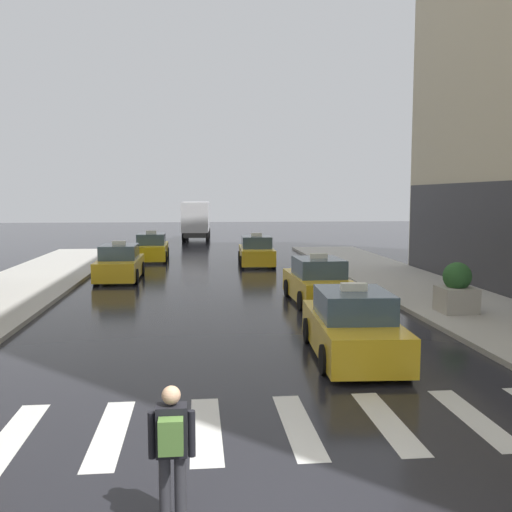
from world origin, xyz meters
TOP-DOWN VIEW (x-y plane):
  - crosswalk_markings at (-0.00, 3.00)m, footprint 11.30×2.80m
  - taxi_lead at (2.77, 6.92)m, footprint 2.12×4.62m
  - taxi_second at (3.44, 13.95)m, footprint 1.99×4.57m
  - taxi_third at (-4.44, 20.52)m, footprint 1.95×4.55m
  - taxi_fourth at (2.40, 25.57)m, footprint 2.05×4.60m
  - taxi_fifth at (-3.60, 28.48)m, footprint 1.96×4.55m
  - box_truck at (-0.95, 44.05)m, footprint 2.53×7.62m
  - pedestrian_with_backpack at (-1.20, 0.28)m, footprint 0.55×0.43m
  - planter_mid_block at (7.32, 11.11)m, footprint 1.10×1.10m

SIDE VIEW (x-z plane):
  - crosswalk_markings at x=0.00m, z-range 0.00..0.01m
  - taxi_lead at x=2.77m, z-range -0.18..1.63m
  - taxi_second at x=3.44m, z-range -0.18..1.63m
  - taxi_third at x=-4.44m, z-range -0.18..1.63m
  - taxi_fourth at x=2.40m, z-range -0.18..1.63m
  - taxi_fifth at x=-3.60m, z-range -0.18..1.63m
  - planter_mid_block at x=7.32m, z-range 0.07..1.67m
  - pedestrian_with_backpack at x=-1.20m, z-range 0.15..1.80m
  - box_truck at x=-0.95m, z-range 0.18..3.53m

